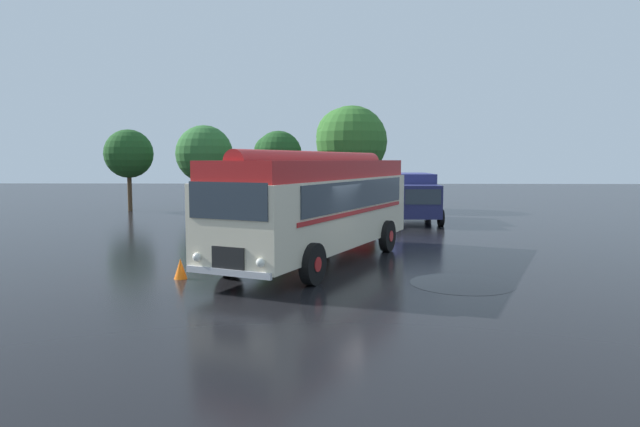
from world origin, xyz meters
TOP-DOWN VIEW (x-y plane):
  - ground_plane at (0.00, 0.00)m, footprint 120.00×120.00m
  - vintage_bus at (-0.09, 0.93)m, footprint 6.34×10.21m
  - car_near_left at (-1.48, 11.64)m, footprint 2.12×4.28m
  - car_mid_left at (1.37, 11.70)m, footprint 2.13×4.28m
  - box_van at (4.58, 13.09)m, footprint 2.36×5.79m
  - tree_far_left at (-12.48, 18.82)m, footprint 3.04×3.04m
  - tree_left_of_centre at (-8.17, 20.38)m, footprint 3.72×3.72m
  - tree_centre at (-3.23, 19.15)m, footprint 3.01×2.94m
  - tree_right_of_centre at (1.39, 20.44)m, footprint 4.63×4.63m
  - traffic_cone at (-3.79, -1.73)m, footprint 0.36×0.36m
  - puddle_patch at (3.74, -2.18)m, footprint 2.71×2.71m

SIDE VIEW (x-z plane):
  - ground_plane at x=0.00m, z-range 0.00..0.00m
  - puddle_patch at x=3.74m, z-range 0.00..0.01m
  - traffic_cone at x=-3.79m, z-range 0.00..0.55m
  - car_near_left at x=-1.48m, z-range 0.02..1.68m
  - car_mid_left at x=1.37m, z-range 0.02..1.68m
  - box_van at x=4.58m, z-range 0.11..2.61m
  - vintage_bus at x=-0.09m, z-range 0.15..3.64m
  - tree_left_of_centre at x=-8.17m, z-range 0.83..6.32m
  - tree_far_left at x=-12.48m, z-range 1.03..6.16m
  - tree_centre at x=-3.23m, z-range 1.08..6.13m
  - tree_right_of_centre at x=1.39m, z-range 1.16..7.89m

